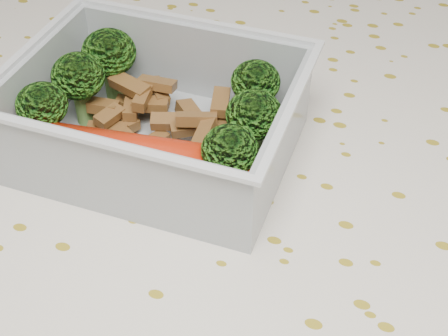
% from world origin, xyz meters
% --- Properties ---
extents(dining_table, '(1.40, 0.90, 0.75)m').
position_xyz_m(dining_table, '(0.00, 0.00, 0.67)').
color(dining_table, brown).
rests_on(dining_table, ground).
extents(tablecloth, '(1.46, 0.96, 0.19)m').
position_xyz_m(tablecloth, '(0.00, 0.00, 0.72)').
color(tablecloth, silver).
rests_on(tablecloth, dining_table).
extents(lunch_container, '(0.19, 0.14, 0.07)m').
position_xyz_m(lunch_container, '(-0.05, 0.02, 0.78)').
color(lunch_container, silver).
rests_on(lunch_container, tablecloth).
extents(broccoli_florets, '(0.17, 0.11, 0.06)m').
position_xyz_m(broccoli_florets, '(-0.06, 0.03, 0.80)').
color(broccoli_florets, '#608C3F').
rests_on(broccoli_florets, lunch_container).
extents(meat_pile, '(0.11, 0.08, 0.03)m').
position_xyz_m(meat_pile, '(-0.06, 0.03, 0.78)').
color(meat_pile, brown).
rests_on(meat_pile, lunch_container).
extents(sausage, '(0.16, 0.05, 0.03)m').
position_xyz_m(sausage, '(-0.05, -0.02, 0.78)').
color(sausage, '#B6240C').
rests_on(sausage, lunch_container).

